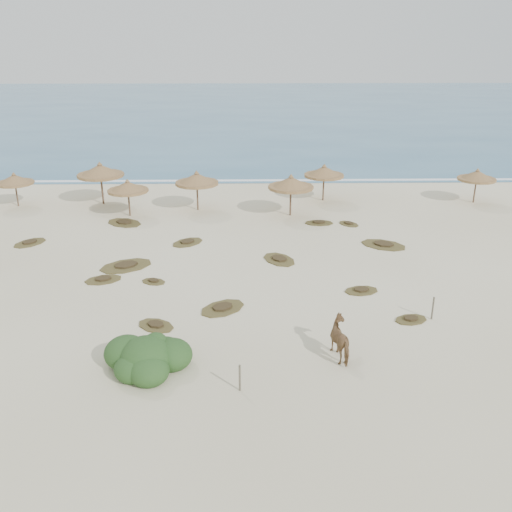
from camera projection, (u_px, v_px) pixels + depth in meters
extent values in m
plane|color=beige|center=(213.00, 324.00, 25.25)|extent=(160.00, 160.00, 0.00)
cube|color=#2C5E85|center=(237.00, 109.00, 94.99)|extent=(200.00, 100.00, 0.01)
cube|color=white|center=(229.00, 181.00, 49.43)|extent=(70.00, 0.60, 0.01)
cylinder|color=brown|center=(17.00, 194.00, 41.95)|extent=(0.11, 0.11, 1.91)
cylinder|color=olive|center=(15.00, 183.00, 41.66)|extent=(3.30, 3.30, 0.16)
cone|color=olive|center=(14.00, 179.00, 41.55)|extent=(3.19, 3.19, 0.68)
cone|color=olive|center=(13.00, 174.00, 41.40)|extent=(0.33, 0.33, 0.20)
cylinder|color=brown|center=(102.00, 188.00, 42.42)|extent=(0.14, 0.14, 2.40)
cylinder|color=olive|center=(101.00, 175.00, 42.06)|extent=(4.54, 4.54, 0.21)
cone|color=olive|center=(100.00, 170.00, 41.92)|extent=(4.39, 4.39, 0.86)
cone|color=olive|center=(99.00, 163.00, 41.73)|extent=(0.41, 0.41, 0.25)
cylinder|color=brown|center=(129.00, 202.00, 39.72)|extent=(0.11, 0.11, 1.98)
cylinder|color=olive|center=(128.00, 191.00, 39.42)|extent=(3.09, 3.09, 0.17)
cone|color=olive|center=(128.00, 186.00, 39.30)|extent=(2.99, 2.99, 0.71)
cone|color=olive|center=(127.00, 180.00, 39.15)|extent=(0.34, 0.34, 0.21)
cylinder|color=brown|center=(197.00, 195.00, 41.00)|extent=(0.12, 0.12, 2.17)
cylinder|color=olive|center=(197.00, 183.00, 40.67)|extent=(4.12, 4.12, 0.19)
cone|color=olive|center=(197.00, 178.00, 40.55)|extent=(3.98, 3.98, 0.78)
cone|color=olive|center=(196.00, 172.00, 40.37)|extent=(0.37, 0.37, 0.23)
cylinder|color=brown|center=(291.00, 200.00, 39.78)|extent=(0.13, 0.13, 2.22)
cylinder|color=olive|center=(291.00, 187.00, 39.45)|extent=(3.89, 3.89, 0.19)
cone|color=olive|center=(291.00, 182.00, 39.32)|extent=(3.76, 3.76, 0.79)
cone|color=olive|center=(291.00, 176.00, 39.14)|extent=(0.38, 0.38, 0.23)
cylinder|color=brown|center=(323.00, 187.00, 43.37)|extent=(0.12, 0.12, 2.12)
cylinder|color=olive|center=(324.00, 175.00, 43.05)|extent=(3.25, 3.25, 0.18)
cone|color=olive|center=(324.00, 171.00, 42.92)|extent=(3.15, 3.15, 0.76)
cone|color=olive|center=(324.00, 165.00, 42.76)|extent=(0.36, 0.36, 0.22)
cylinder|color=brown|center=(475.00, 190.00, 42.83)|extent=(0.11, 0.11, 1.97)
cylinder|color=olive|center=(477.00, 179.00, 42.53)|extent=(3.31, 3.31, 0.17)
cone|color=olive|center=(477.00, 175.00, 42.41)|extent=(3.20, 3.20, 0.70)
cone|color=olive|center=(478.00, 170.00, 42.26)|extent=(0.34, 0.34, 0.21)
imported|color=#976944|center=(343.00, 340.00, 22.43)|extent=(1.28, 2.00, 1.56)
cylinder|color=#675E4D|center=(240.00, 378.00, 20.39)|extent=(0.09, 0.09, 1.06)
cylinder|color=#675E4D|center=(433.00, 308.00, 25.49)|extent=(0.10, 0.10, 1.09)
ellipsoid|color=#2F5323|center=(146.00, 357.00, 21.64)|extent=(2.05, 2.05, 1.54)
ellipsoid|color=#2F5323|center=(171.00, 355.00, 21.97)|extent=(1.64, 1.64, 1.23)
ellipsoid|color=#2F5323|center=(127.00, 353.00, 22.02)|extent=(1.74, 1.74, 1.31)
ellipsoid|color=#2F5323|center=(149.00, 371.00, 21.03)|extent=(1.54, 1.54, 1.15)
ellipsoid|color=#2F5323|center=(133.00, 369.00, 21.22)|extent=(1.43, 1.43, 1.08)
ellipsoid|color=#2F5323|center=(166.00, 349.00, 22.58)|extent=(1.23, 1.23, 0.92)
ellipsoid|color=#2F5323|center=(155.00, 342.00, 21.98)|extent=(0.92, 0.92, 0.69)
ellipsoid|color=#2F5323|center=(138.00, 346.00, 21.57)|extent=(0.82, 0.82, 0.61)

